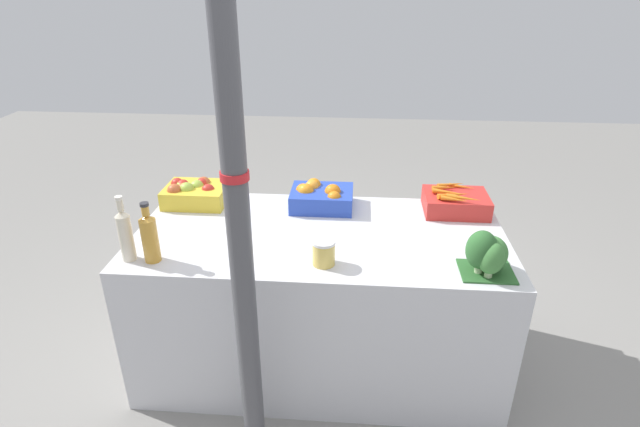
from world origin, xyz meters
TOP-DOWN VIEW (x-y plane):
  - ground_plane at (0.00, 0.00)m, footprint 10.00×10.00m
  - market_table at (0.00, 0.00)m, footprint 1.77×0.87m
  - support_pole at (-0.23, -0.61)m, footprint 0.10×0.10m
  - apple_crate at (-0.70, 0.29)m, footprint 0.32×0.25m
  - orange_crate at (-0.02, 0.29)m, footprint 0.32×0.25m
  - carrot_crate at (0.68, 0.29)m, footprint 0.32×0.26m
  - broccoli_pile at (0.71, -0.30)m, footprint 0.22×0.20m
  - juice_bottle_cloudy at (-0.80, -0.31)m, footprint 0.06×0.06m
  - juice_bottle_amber at (-0.70, -0.31)m, footprint 0.07×0.07m
  - pickle_jar at (0.04, -0.29)m, footprint 0.10×0.10m

SIDE VIEW (x-z plane):
  - ground_plane at x=0.00m, z-range 0.00..0.00m
  - market_table at x=0.00m, z-range 0.00..0.77m
  - carrot_crate at x=0.68m, z-range 0.76..0.89m
  - pickle_jar at x=0.04m, z-range 0.77..0.88m
  - orange_crate at x=-0.02m, z-range 0.76..0.90m
  - apple_crate at x=-0.70m, z-range 0.77..0.90m
  - broccoli_pile at x=0.71m, z-range 0.76..0.96m
  - juice_bottle_amber at x=-0.70m, z-range 0.75..1.02m
  - juice_bottle_cloudy at x=-0.80m, z-range 0.75..1.04m
  - support_pole at x=-0.23m, z-range 0.00..2.35m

